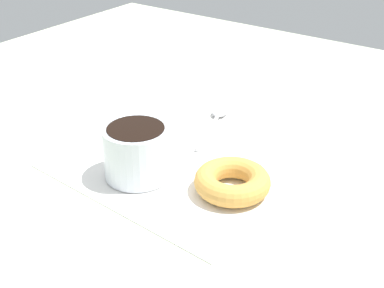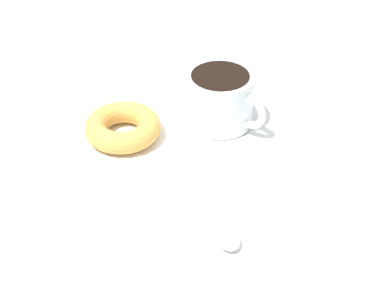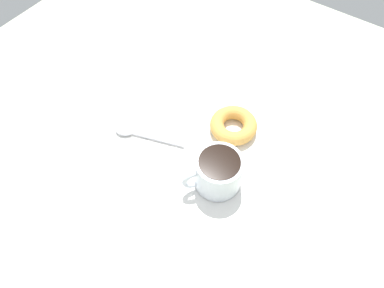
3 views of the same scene
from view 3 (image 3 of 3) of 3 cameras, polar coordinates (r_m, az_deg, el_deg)
The scene contains 5 objects.
ground_plane at distance 71.21cm, azimuth -1.36°, elevation -3.12°, with size 120.00×120.00×2.00cm, color beige.
napkin at distance 71.54cm, azimuth 0.00°, elevation -0.98°, with size 29.99×29.99×0.30cm, color white.
coffee_cup at distance 65.00cm, azimuth 3.98°, elevation -4.16°, with size 8.42×10.02×6.72cm.
donut at distance 73.61cm, azimuth 6.35°, elevation 2.86°, with size 9.26×9.26×2.72cm, color gold.
spoon at distance 74.06cm, azimuth -8.86°, elevation 1.61°, with size 13.95×5.80×0.90cm.
Camera 3 is at (-22.72, 29.59, 59.66)cm, focal length 35.00 mm.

